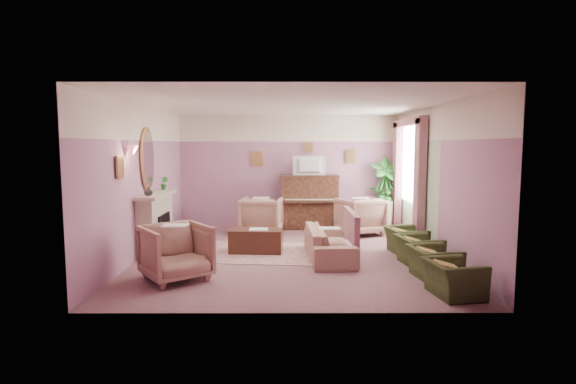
{
  "coord_description": "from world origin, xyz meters",
  "views": [
    {
      "loc": [
        -0.06,
        -8.35,
        2.07
      ],
      "look_at": [
        -0.03,
        0.4,
        1.15
      ],
      "focal_mm": 28.0,
      "sensor_mm": 36.0,
      "label": 1
    }
  ],
  "objects_px": {
    "piano": "(309,202)",
    "olive_chair_d": "(406,236)",
    "olive_chair_c": "(418,246)",
    "side_table": "(382,215)",
    "television": "(309,164)",
    "olive_chair_a": "(453,272)",
    "sofa": "(329,237)",
    "floral_armchair_left": "(261,214)",
    "coffee_table": "(256,241)",
    "olive_chair_b": "(434,258)",
    "floral_armchair_right": "(360,214)",
    "floral_armchair_front": "(176,249)"
  },
  "relations": [
    {
      "from": "television",
      "to": "floral_armchair_left",
      "type": "height_order",
      "value": "television"
    },
    {
      "from": "piano",
      "to": "floral_armchair_front",
      "type": "height_order",
      "value": "piano"
    },
    {
      "from": "floral_armchair_left",
      "to": "olive_chair_b",
      "type": "distance_m",
      "value": 4.54
    },
    {
      "from": "sofa",
      "to": "olive_chair_a",
      "type": "bearing_deg",
      "value": -54.43
    },
    {
      "from": "floral_armchair_right",
      "to": "television",
      "type": "bearing_deg",
      "value": 147.94
    },
    {
      "from": "floral_armchair_front",
      "to": "piano",
      "type": "bearing_deg",
      "value": 62.14
    },
    {
      "from": "piano",
      "to": "coffee_table",
      "type": "height_order",
      "value": "piano"
    },
    {
      "from": "floral_armchair_front",
      "to": "olive_chair_d",
      "type": "relative_size",
      "value": 1.25
    },
    {
      "from": "floral_armchair_left",
      "to": "floral_armchair_front",
      "type": "height_order",
      "value": "same"
    },
    {
      "from": "piano",
      "to": "coffee_table",
      "type": "distance_m",
      "value": 2.81
    },
    {
      "from": "olive_chair_d",
      "to": "side_table",
      "type": "height_order",
      "value": "side_table"
    },
    {
      "from": "television",
      "to": "olive_chair_a",
      "type": "relative_size",
      "value": 1.05
    },
    {
      "from": "piano",
      "to": "television",
      "type": "bearing_deg",
      "value": -90.0
    },
    {
      "from": "olive_chair_c",
      "to": "olive_chair_d",
      "type": "height_order",
      "value": "same"
    },
    {
      "from": "sofa",
      "to": "floral_armchair_front",
      "type": "xyz_separation_m",
      "value": [
        -2.48,
        -1.32,
        0.09
      ]
    },
    {
      "from": "olive_chair_c",
      "to": "olive_chair_a",
      "type": "bearing_deg",
      "value": -90.0
    },
    {
      "from": "olive_chair_d",
      "to": "sofa",
      "type": "bearing_deg",
      "value": -166.64
    },
    {
      "from": "floral_armchair_front",
      "to": "olive_chair_d",
      "type": "bearing_deg",
      "value": 22.89
    },
    {
      "from": "floral_armchair_right",
      "to": "olive_chair_d",
      "type": "distance_m",
      "value": 1.91
    },
    {
      "from": "side_table",
      "to": "olive_chair_a",
      "type": "bearing_deg",
      "value": -90.63
    },
    {
      "from": "coffee_table",
      "to": "olive_chair_c",
      "type": "height_order",
      "value": "olive_chair_c"
    },
    {
      "from": "olive_chair_b",
      "to": "olive_chair_d",
      "type": "xyz_separation_m",
      "value": [
        0.0,
        1.64,
        0.0
      ]
    },
    {
      "from": "olive_chair_a",
      "to": "olive_chair_b",
      "type": "distance_m",
      "value": 0.82
    },
    {
      "from": "sofa",
      "to": "olive_chair_d",
      "type": "bearing_deg",
      "value": 13.36
    },
    {
      "from": "floral_armchair_right",
      "to": "olive_chair_d",
      "type": "bearing_deg",
      "value": -72.41
    },
    {
      "from": "coffee_table",
      "to": "side_table",
      "type": "bearing_deg",
      "value": 38.95
    },
    {
      "from": "piano",
      "to": "olive_chair_d",
      "type": "bearing_deg",
      "value": -56.3
    },
    {
      "from": "piano",
      "to": "olive_chair_c",
      "type": "distance_m",
      "value": 3.83
    },
    {
      "from": "floral_armchair_front",
      "to": "olive_chair_c",
      "type": "distance_m",
      "value": 4.08
    },
    {
      "from": "floral_armchair_left",
      "to": "side_table",
      "type": "bearing_deg",
      "value": 10.63
    },
    {
      "from": "floral_armchair_left",
      "to": "floral_armchair_right",
      "type": "relative_size",
      "value": 1.0
    },
    {
      "from": "television",
      "to": "side_table",
      "type": "height_order",
      "value": "television"
    },
    {
      "from": "coffee_table",
      "to": "floral_armchair_front",
      "type": "relative_size",
      "value": 1.05
    },
    {
      "from": "sofa",
      "to": "side_table",
      "type": "xyz_separation_m",
      "value": [
        1.56,
        2.78,
        -0.04
      ]
    },
    {
      "from": "piano",
      "to": "sofa",
      "type": "height_order",
      "value": "piano"
    },
    {
      "from": "coffee_table",
      "to": "side_table",
      "type": "height_order",
      "value": "side_table"
    },
    {
      "from": "floral_armchair_left",
      "to": "olive_chair_c",
      "type": "distance_m",
      "value": 3.94
    },
    {
      "from": "olive_chair_c",
      "to": "side_table",
      "type": "height_order",
      "value": "side_table"
    },
    {
      "from": "television",
      "to": "coffee_table",
      "type": "bearing_deg",
      "value": -114.81
    },
    {
      "from": "olive_chair_d",
      "to": "side_table",
      "type": "bearing_deg",
      "value": 88.72
    },
    {
      "from": "sofa",
      "to": "floral_armchair_left",
      "type": "distance_m",
      "value": 2.62
    },
    {
      "from": "floral_armchair_left",
      "to": "olive_chair_d",
      "type": "relative_size",
      "value": 1.25
    },
    {
      "from": "television",
      "to": "olive_chair_d",
      "type": "relative_size",
      "value": 1.05
    },
    {
      "from": "floral_armchair_right",
      "to": "olive_chair_a",
      "type": "bearing_deg",
      "value": -82.33
    },
    {
      "from": "olive_chair_a",
      "to": "olive_chair_d",
      "type": "xyz_separation_m",
      "value": [
        0.0,
        2.46,
        0.0
      ]
    },
    {
      "from": "television",
      "to": "floral_armchair_right",
      "type": "relative_size",
      "value": 0.84
    },
    {
      "from": "sofa",
      "to": "floral_armchair_left",
      "type": "relative_size",
      "value": 2.02
    },
    {
      "from": "floral_armchair_right",
      "to": "olive_chair_b",
      "type": "relative_size",
      "value": 1.25
    },
    {
      "from": "coffee_table",
      "to": "olive_chair_b",
      "type": "distance_m",
      "value": 3.34
    },
    {
      "from": "coffee_table",
      "to": "floral_armchair_front",
      "type": "height_order",
      "value": "floral_armchair_front"
    }
  ]
}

